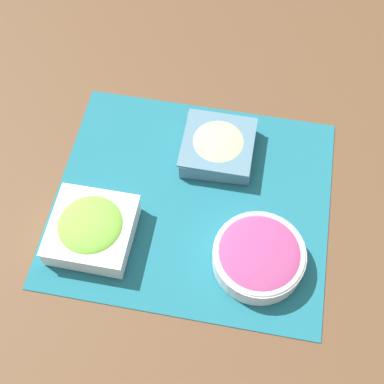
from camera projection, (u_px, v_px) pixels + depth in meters
ground_plane at (192, 201)px, 1.00m from camera, size 3.00×3.00×0.00m
placemat at (192, 200)px, 1.00m from camera, size 0.51×0.44×0.00m
lettuce_bowl at (92, 229)px, 0.93m from camera, size 0.14×0.14×0.06m
onion_bowl at (259, 256)px, 0.91m from camera, size 0.16×0.16×0.05m
cucumber_bowl at (218, 146)px, 1.03m from camera, size 0.14×0.14×0.04m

